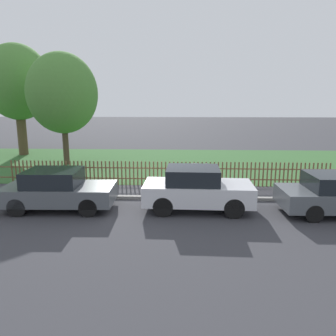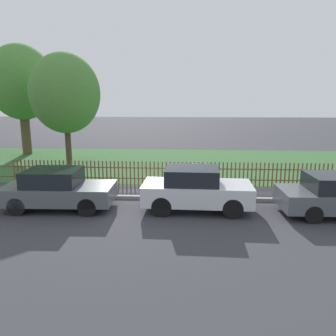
% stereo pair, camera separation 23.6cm
% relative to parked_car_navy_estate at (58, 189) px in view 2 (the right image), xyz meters
% --- Properties ---
extents(ground_plane, '(120.00, 120.00, 0.00)m').
position_rel_parked_car_navy_estate_xyz_m(ground_plane, '(3.69, 1.20, -0.71)').
color(ground_plane, '#38383D').
extents(kerb_stone, '(41.17, 0.20, 0.12)m').
position_rel_parked_car_navy_estate_xyz_m(kerb_stone, '(3.69, 1.30, -0.65)').
color(kerb_stone, gray).
rests_on(kerb_stone, ground).
extents(grass_strip, '(41.17, 10.61, 0.01)m').
position_rel_parked_car_navy_estate_xyz_m(grass_strip, '(3.69, 8.67, -0.70)').
color(grass_strip, '#33602D').
rests_on(grass_strip, ground).
extents(park_fence, '(41.17, 0.05, 1.09)m').
position_rel_parked_car_navy_estate_xyz_m(park_fence, '(3.69, 3.38, -0.16)').
color(park_fence, brown).
rests_on(park_fence, ground).
extents(parked_car_navy_estate, '(3.84, 1.82, 1.41)m').
position_rel_parked_car_navy_estate_xyz_m(parked_car_navy_estate, '(0.00, 0.00, 0.00)').
color(parked_car_navy_estate, '#51565B').
rests_on(parked_car_navy_estate, ground).
extents(parked_car_red_compact, '(3.77, 1.78, 1.51)m').
position_rel_parked_car_navy_estate_xyz_m(parked_car_red_compact, '(4.83, 0.12, 0.05)').
color(parked_car_red_compact, silver).
rests_on(parked_car_red_compact, ground).
extents(covered_motorcycle, '(2.04, 0.81, 1.17)m').
position_rel_parked_car_navy_estate_xyz_m(covered_motorcycle, '(4.96, 2.65, -0.01)').
color(covered_motorcycle, black).
rests_on(covered_motorcycle, ground).
extents(tree_behind_motorcycle, '(4.38, 4.38, 7.44)m').
position_rel_parked_car_navy_estate_xyz_m(tree_behind_motorcycle, '(-6.74, 11.35, 4.17)').
color(tree_behind_motorcycle, brown).
rests_on(tree_behind_motorcycle, ground).
extents(tree_mid_park, '(3.99, 3.99, 6.43)m').
position_rel_parked_car_navy_estate_xyz_m(tree_mid_park, '(-2.53, 8.06, 3.42)').
color(tree_mid_park, '#473828').
rests_on(tree_mid_park, ground).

